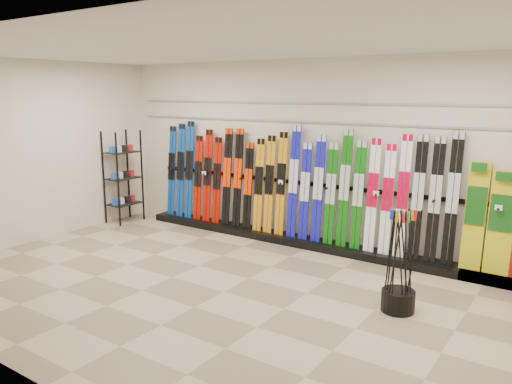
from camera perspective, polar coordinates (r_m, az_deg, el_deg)
The scene contains 11 objects.
floor at distance 6.43m, azimuth -3.73°, elevation -11.32°, with size 8.00×8.00×0.00m, color #86745C.
back_wall at distance 8.11m, azimuth 7.08°, elevation 4.36°, with size 8.00×8.00×0.00m, color beige.
left_wall at distance 9.03m, azimuth -24.37°, elevation 4.15°, with size 5.00×5.00×0.00m, color beige.
ceiling at distance 5.96m, azimuth -4.11°, elevation 16.37°, with size 8.00×8.00×0.00m, color silver.
ski_rack_base at distance 8.12m, azimuth 7.54°, elevation -6.05°, with size 8.00×0.40×0.12m, color black.
skis at distance 8.23m, azimuth 3.72°, elevation 0.78°, with size 5.38×0.19×1.84m.
accessory_rack at distance 9.90m, azimuth -14.95°, elevation 1.71°, with size 0.40×0.60×1.76m, color black.
pole_bin at distance 6.08m, azimuth 15.91°, elevation -11.85°, with size 0.38×0.38×0.25m, color black.
ski_poles at distance 5.87m, azimuth 16.14°, elevation -7.65°, with size 0.36×0.28×1.18m.
slatwall_rail_0 at distance 8.04m, azimuth 7.11°, elevation 7.88°, with size 7.60×0.02×0.03m, color gray.
slatwall_rail_1 at distance 8.03m, azimuth 7.16°, elevation 10.02°, with size 7.60×0.02×0.03m, color gray.
Camera 1 is at (3.67, -4.66, 2.48)m, focal length 35.00 mm.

